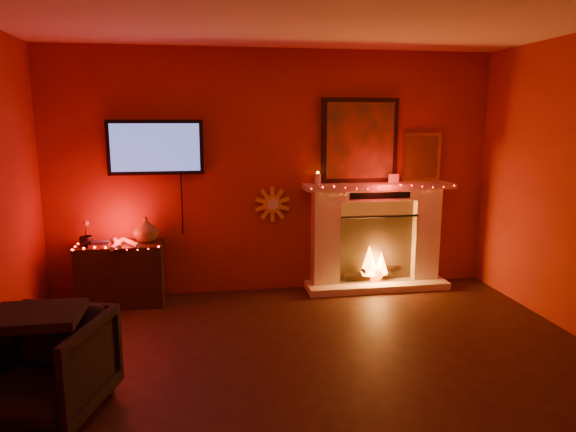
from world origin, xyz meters
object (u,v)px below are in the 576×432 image
object	(u,v)px
fireplace	(375,226)
armchair	(43,367)
console_table	(122,270)
sunburst_clock	(272,204)
tv	(156,148)

from	to	relation	value
fireplace	armchair	bearing A→B (deg)	-143.57
console_table	armchair	xyz separation A→B (m)	(-0.20, -2.10, -0.03)
console_table	sunburst_clock	bearing A→B (deg)	7.66
fireplace	console_table	xyz separation A→B (m)	(-2.83, -0.13, -0.35)
fireplace	tv	distance (m)	2.61
fireplace	console_table	distance (m)	2.85
fireplace	sunburst_clock	size ratio (longest dim) A/B	5.45
tv	console_table	distance (m)	1.34
tv	sunburst_clock	distance (m)	1.41
console_table	armchair	distance (m)	2.11
fireplace	armchair	xyz separation A→B (m)	(-3.02, -2.23, -0.38)
console_table	armchair	world-z (taller)	console_table
fireplace	console_table	bearing A→B (deg)	-177.39
sunburst_clock	console_table	world-z (taller)	sunburst_clock
sunburst_clock	console_table	size ratio (longest dim) A/B	0.43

